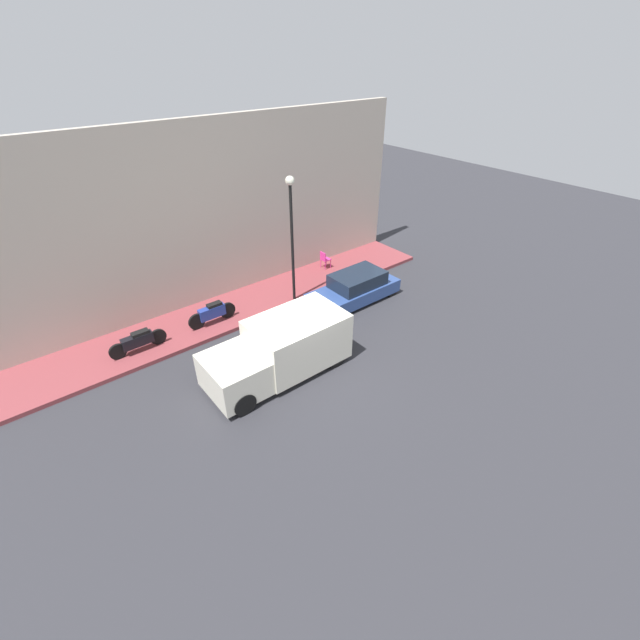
# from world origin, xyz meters

# --- Properties ---
(ground_plane) EXTENTS (60.00, 60.00, 0.00)m
(ground_plane) POSITION_xyz_m (0.00, 0.00, 0.00)
(ground_plane) COLOR #2D2D33
(sidewalk) EXTENTS (2.72, 19.14, 0.16)m
(sidewalk) POSITION_xyz_m (4.68, 0.00, 0.08)
(sidewalk) COLOR brown
(sidewalk) RESTS_ON ground_plane
(building_facade) EXTENTS (0.30, 19.14, 7.36)m
(building_facade) POSITION_xyz_m (6.19, 0.00, 3.68)
(building_facade) COLOR #B2A899
(building_facade) RESTS_ON ground_plane
(parked_car) EXTENTS (1.66, 4.18, 1.30)m
(parked_car) POSITION_xyz_m (2.15, -4.34, 0.61)
(parked_car) COLOR #2D4784
(parked_car) RESTS_ON ground_plane
(delivery_van) EXTENTS (2.09, 4.93, 1.91)m
(delivery_van) POSITION_xyz_m (0.16, 0.93, 0.98)
(delivery_van) COLOR silver
(delivery_van) RESTS_ON ground_plane
(motorcycle_black) EXTENTS (0.30, 2.05, 0.78)m
(motorcycle_black) POSITION_xyz_m (4.19, 4.32, 0.59)
(motorcycle_black) COLOR black
(motorcycle_black) RESTS_ON sidewalk
(motorcycle_blue) EXTENTS (0.30, 1.99, 0.85)m
(motorcycle_blue) POSITION_xyz_m (4.19, 1.40, 0.63)
(motorcycle_blue) COLOR navy
(motorcycle_blue) RESTS_ON sidewalk
(streetlamp) EXTENTS (0.35, 0.35, 5.27)m
(streetlamp) POSITION_xyz_m (3.70, -2.22, 3.63)
(streetlamp) COLOR black
(streetlamp) RESTS_ON sidewalk
(cafe_chair) EXTENTS (0.40, 0.40, 0.86)m
(cafe_chair) POSITION_xyz_m (5.23, -5.17, 0.66)
(cafe_chair) COLOR #D8338C
(cafe_chair) RESTS_ON sidewalk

